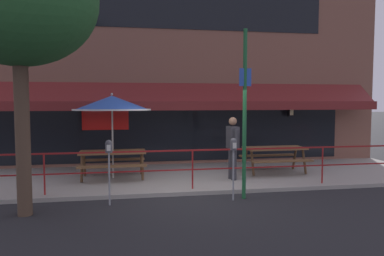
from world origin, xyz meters
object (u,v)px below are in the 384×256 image
parking_meter_far (234,150)px  street_sign_pole (245,112)px  picnic_table_left (113,157)px  parking_meter_near (109,153)px  pedestrian_walking (233,145)px  patio_umbrella_left (112,104)px  picnic_table_centre (275,153)px

parking_meter_far → street_sign_pole: 0.90m
street_sign_pole → parking_meter_far: bearing=-159.6°
picnic_table_left → parking_meter_near: bearing=-90.0°
picnic_table_left → street_sign_pole: 4.04m
parking_meter_near → picnic_table_left: bearing=90.0°
pedestrian_walking → parking_meter_near: (-3.24, -1.66, 0.09)m
parking_meter_far → patio_umbrella_left: bearing=137.5°
patio_umbrella_left → parking_meter_far: 3.87m
picnic_table_left → street_sign_pole: bearing=-37.6°
parking_meter_near → parking_meter_far: bearing=-1.7°
picnic_table_left → patio_umbrella_left: size_ratio=0.76×
picnic_table_centre → pedestrian_walking: size_ratio=1.05×
picnic_table_left → picnic_table_centre: same height
pedestrian_walking → street_sign_pole: size_ratio=0.44×
picnic_table_left → pedestrian_walking: size_ratio=1.05×
picnic_table_centre → patio_umbrella_left: patio_umbrella_left is taller
picnic_table_left → patio_umbrella_left: patio_umbrella_left is taller
street_sign_pole → parking_meter_near: bearing=-179.5°
pedestrian_walking → parking_meter_far: (-0.49, -1.74, 0.09)m
pedestrian_walking → parking_meter_far: 1.81m
parking_meter_near → street_sign_pole: size_ratio=0.37×
picnic_table_centre → street_sign_pole: bearing=-126.2°
patio_umbrella_left → street_sign_pole: street_sign_pole is taller
picnic_table_centre → pedestrian_walking: pedestrian_walking is taller
pedestrian_walking → parking_meter_far: bearing=-105.7°
patio_umbrella_left → pedestrian_walking: patio_umbrella_left is taller
parking_meter_far → picnic_table_left: bearing=138.4°
picnic_table_left → picnic_table_centre: (4.75, 0.01, 0.00)m
parking_meter_far → street_sign_pole: (0.29, 0.11, 0.84)m
picnic_table_centre → parking_meter_far: 3.20m
street_sign_pole → patio_umbrella_left: bearing=141.5°
pedestrian_walking → parking_meter_near: bearing=-152.8°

